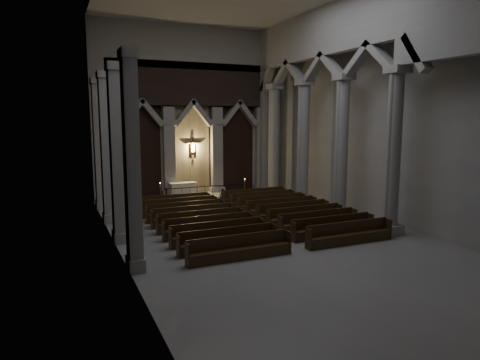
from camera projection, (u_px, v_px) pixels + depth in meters
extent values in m
plane|color=gray|center=(266.00, 234.00, 20.97)|extent=(24.00, 24.00, 0.00)
cube|color=gray|center=(191.00, 113.00, 30.97)|extent=(14.00, 0.10, 12.00)
cube|color=gray|center=(113.00, 109.00, 17.31)|extent=(0.10, 24.00, 12.00)
cube|color=gray|center=(383.00, 111.00, 22.89)|extent=(0.10, 24.00, 12.00)
cube|color=gray|center=(117.00, 154.00, 28.77)|extent=(0.80, 0.50, 6.40)
cube|color=gray|center=(119.00, 197.00, 29.20)|extent=(1.05, 0.70, 0.50)
cube|color=gray|center=(115.00, 122.00, 28.46)|extent=(1.00, 0.65, 0.35)
cube|color=gray|center=(169.00, 153.00, 30.20)|extent=(0.80, 0.50, 6.40)
cube|color=gray|center=(170.00, 194.00, 30.63)|extent=(1.05, 0.70, 0.50)
cube|color=gray|center=(168.00, 122.00, 29.89)|extent=(1.00, 0.65, 0.35)
cube|color=gray|center=(217.00, 151.00, 31.64)|extent=(0.80, 0.50, 6.40)
cube|color=gray|center=(217.00, 190.00, 32.06)|extent=(1.05, 0.70, 0.50)
cube|color=gray|center=(217.00, 122.00, 31.33)|extent=(1.00, 0.65, 0.35)
cube|color=gray|center=(260.00, 150.00, 33.07)|extent=(0.80, 0.50, 6.40)
cube|color=gray|center=(260.00, 187.00, 33.50)|extent=(1.05, 0.70, 0.50)
cube|color=gray|center=(261.00, 122.00, 32.76)|extent=(1.00, 0.65, 0.35)
cube|color=black|center=(142.00, 149.00, 29.76)|extent=(2.60, 0.15, 7.00)
cube|color=tan|center=(192.00, 147.00, 31.19)|extent=(2.60, 0.15, 7.00)
cube|color=black|center=(237.00, 146.00, 32.63)|extent=(2.60, 0.15, 7.00)
cube|color=black|center=(192.00, 84.00, 30.23)|extent=(12.00, 0.50, 3.00)
cube|color=gray|center=(103.00, 135.00, 28.26)|extent=(1.60, 0.50, 9.00)
cube|color=gray|center=(270.00, 133.00, 33.20)|extent=(1.60, 0.50, 9.00)
cube|color=gray|center=(192.00, 48.00, 29.87)|extent=(14.00, 0.50, 3.00)
plane|color=#FFC972|center=(192.00, 147.00, 31.17)|extent=(1.50, 0.00, 1.50)
cube|color=brown|center=(192.00, 147.00, 31.09)|extent=(0.13, 0.08, 1.80)
cube|color=brown|center=(192.00, 143.00, 31.04)|extent=(1.10, 0.08, 0.13)
cube|color=#A58160|center=(193.00, 148.00, 31.04)|extent=(0.26, 0.10, 0.60)
sphere|color=#A58160|center=(193.00, 143.00, 30.98)|extent=(0.17, 0.17, 0.17)
cylinder|color=#A58160|center=(189.00, 143.00, 30.88)|extent=(0.45, 0.08, 0.08)
cylinder|color=#A58160|center=(196.00, 143.00, 31.09)|extent=(0.45, 0.08, 0.08)
cube|color=gray|center=(273.00, 191.00, 31.73)|extent=(1.00, 1.00, 0.50)
cylinder|color=gray|center=(274.00, 140.00, 31.18)|extent=(0.70, 0.70, 7.50)
cube|color=gray|center=(274.00, 87.00, 30.63)|extent=(0.95, 0.95, 0.35)
cube|color=gray|center=(302.00, 200.00, 28.10)|extent=(1.00, 1.00, 0.50)
cylinder|color=gray|center=(303.00, 143.00, 27.56)|extent=(0.70, 0.70, 7.50)
cube|color=gray|center=(304.00, 82.00, 27.00)|extent=(0.95, 0.95, 0.35)
cube|color=gray|center=(339.00, 213.00, 24.48)|extent=(1.00, 1.00, 0.50)
cylinder|color=gray|center=(341.00, 147.00, 23.94)|extent=(0.70, 0.70, 7.50)
cube|color=gray|center=(344.00, 77.00, 23.38)|extent=(0.95, 0.95, 0.35)
cube|color=gray|center=(389.00, 229.00, 20.85)|extent=(1.00, 1.00, 0.50)
cylinder|color=gray|center=(393.00, 153.00, 20.31)|extent=(0.70, 0.70, 7.50)
cube|color=gray|center=(398.00, 70.00, 19.76)|extent=(0.95, 0.95, 0.35)
cube|color=gray|center=(364.00, 19.00, 21.62)|extent=(0.55, 24.00, 2.80)
cube|color=gray|center=(262.00, 131.00, 32.82)|extent=(0.55, 1.20, 9.20)
cube|color=gray|center=(101.00, 204.00, 26.85)|extent=(0.60, 1.00, 0.50)
cube|color=gray|center=(98.00, 145.00, 26.31)|extent=(0.50, 0.80, 7.50)
cube|color=gray|center=(95.00, 81.00, 25.75)|extent=(0.60, 1.00, 0.35)
cube|color=gray|center=(109.00, 218.00, 23.22)|extent=(0.60, 1.00, 0.50)
cube|color=gray|center=(106.00, 149.00, 22.68)|extent=(0.50, 0.80, 7.50)
cube|color=gray|center=(102.00, 75.00, 22.13)|extent=(0.60, 1.00, 0.35)
cube|color=gray|center=(120.00, 236.00, 19.60)|extent=(0.60, 1.00, 0.50)
cube|color=gray|center=(116.00, 155.00, 19.06)|extent=(0.50, 0.80, 7.50)
cube|color=gray|center=(113.00, 66.00, 18.50)|extent=(0.60, 1.00, 0.35)
cube|color=gray|center=(135.00, 263.00, 15.98)|extent=(0.60, 1.00, 0.50)
cube|color=gray|center=(132.00, 164.00, 15.44)|extent=(0.50, 0.80, 7.50)
cube|color=gray|center=(128.00, 54.00, 14.88)|extent=(0.60, 1.00, 0.35)
cube|color=gray|center=(198.00, 196.00, 30.56)|extent=(8.50, 2.60, 0.15)
cube|color=silver|center=(183.00, 190.00, 30.25)|extent=(1.73, 0.67, 0.91)
cube|color=silver|center=(183.00, 183.00, 30.18)|extent=(1.87, 0.75, 0.04)
cube|color=black|center=(205.00, 186.00, 29.02)|extent=(5.36, 0.05, 0.05)
cube|color=black|center=(166.00, 196.00, 28.02)|extent=(0.09, 0.09, 1.07)
cube|color=black|center=(241.00, 191.00, 30.16)|extent=(0.09, 0.09, 1.07)
cylinder|color=black|center=(174.00, 196.00, 28.24)|extent=(0.02, 0.02, 0.99)
cylinder|color=black|center=(182.00, 196.00, 28.45)|extent=(0.02, 0.02, 0.99)
cylinder|color=black|center=(190.00, 195.00, 28.67)|extent=(0.02, 0.02, 0.99)
cylinder|color=black|center=(198.00, 194.00, 28.88)|extent=(0.02, 0.02, 0.99)
cylinder|color=black|center=(205.00, 194.00, 29.09)|extent=(0.02, 0.02, 0.99)
cylinder|color=black|center=(212.00, 193.00, 29.31)|extent=(0.02, 0.02, 0.99)
cylinder|color=black|center=(220.00, 193.00, 29.52)|extent=(0.02, 0.02, 0.99)
cylinder|color=black|center=(227.00, 192.00, 29.73)|extent=(0.02, 0.02, 0.99)
cylinder|color=black|center=(234.00, 192.00, 29.95)|extent=(0.02, 0.02, 0.99)
cylinder|color=#B37937|center=(161.00, 204.00, 28.03)|extent=(0.25, 0.25, 0.05)
cylinder|color=#B37937|center=(160.00, 195.00, 27.94)|extent=(0.04, 0.04, 1.18)
cylinder|color=#B37937|center=(160.00, 186.00, 27.86)|extent=(0.12, 0.12, 0.02)
cylinder|color=beige|center=(160.00, 185.00, 27.84)|extent=(0.05, 0.05, 0.21)
sphere|color=#E5B450|center=(160.00, 183.00, 27.83)|extent=(0.05, 0.05, 0.05)
cylinder|color=#B37937|center=(245.00, 196.00, 30.88)|extent=(0.22, 0.22, 0.05)
cylinder|color=#B37937|center=(245.00, 189.00, 30.80)|extent=(0.03, 0.03, 1.06)
cylinder|color=#B37937|center=(245.00, 182.00, 30.72)|extent=(0.11, 0.11, 0.02)
cylinder|color=beige|center=(245.00, 180.00, 30.71)|extent=(0.04, 0.04, 0.18)
sphere|color=#E5B450|center=(245.00, 179.00, 30.69)|extent=(0.04, 0.04, 0.04)
cube|color=black|center=(175.00, 207.00, 26.14)|extent=(4.39, 0.42, 0.47)
cube|color=black|center=(174.00, 198.00, 26.25)|extent=(4.39, 0.07, 0.52)
cube|color=black|center=(138.00, 206.00, 25.23)|extent=(0.06, 0.47, 0.94)
cube|color=black|center=(208.00, 200.00, 26.98)|extent=(0.06, 0.47, 0.94)
cube|color=black|center=(254.00, 200.00, 28.29)|extent=(4.39, 0.42, 0.47)
cube|color=black|center=(253.00, 192.00, 28.40)|extent=(4.39, 0.07, 0.52)
cube|color=black|center=(223.00, 199.00, 27.38)|extent=(0.06, 0.47, 0.94)
cube|color=black|center=(283.00, 194.00, 29.13)|extent=(0.06, 0.47, 0.94)
cube|color=black|center=(180.00, 211.00, 25.01)|extent=(4.39, 0.42, 0.47)
cube|color=black|center=(179.00, 202.00, 25.12)|extent=(4.39, 0.07, 0.52)
cube|color=black|center=(142.00, 210.00, 24.10)|extent=(0.06, 0.47, 0.94)
cube|color=black|center=(215.00, 204.00, 25.85)|extent=(0.06, 0.47, 0.94)
cube|color=black|center=(263.00, 204.00, 27.16)|extent=(4.39, 0.42, 0.47)
cube|color=black|center=(261.00, 195.00, 27.27)|extent=(4.39, 0.07, 0.52)
cube|color=black|center=(231.00, 203.00, 26.25)|extent=(0.06, 0.47, 0.94)
cube|color=black|center=(293.00, 197.00, 28.00)|extent=(0.06, 0.47, 0.94)
cube|color=black|center=(186.00, 215.00, 23.88)|extent=(4.39, 0.42, 0.47)
cube|color=black|center=(185.00, 206.00, 23.99)|extent=(4.39, 0.07, 0.52)
cube|color=black|center=(147.00, 215.00, 22.98)|extent=(0.06, 0.47, 0.94)
cube|color=black|center=(223.00, 208.00, 24.72)|extent=(0.06, 0.47, 0.94)
cube|color=black|center=(272.00, 207.00, 26.03)|extent=(4.39, 0.42, 0.47)
cube|color=black|center=(270.00, 199.00, 26.14)|extent=(4.39, 0.07, 0.52)
cube|color=black|center=(239.00, 206.00, 25.13)|extent=(0.06, 0.47, 0.94)
cube|color=black|center=(303.00, 201.00, 26.87)|extent=(0.06, 0.47, 0.94)
cube|color=black|center=(193.00, 220.00, 22.75)|extent=(4.39, 0.42, 0.47)
cube|color=black|center=(192.00, 210.00, 22.86)|extent=(4.39, 0.07, 0.52)
cube|color=black|center=(152.00, 220.00, 21.85)|extent=(0.06, 0.47, 0.94)
cube|color=black|center=(231.00, 212.00, 23.60)|extent=(0.06, 0.47, 0.94)
cube|color=black|center=(282.00, 211.00, 24.91)|extent=(4.39, 0.42, 0.47)
cube|color=black|center=(280.00, 202.00, 25.01)|extent=(4.39, 0.07, 0.52)
cube|color=black|center=(248.00, 211.00, 24.00)|extent=(0.06, 0.47, 0.94)
cube|color=black|center=(314.00, 204.00, 25.75)|extent=(0.06, 0.47, 0.94)
cube|color=black|center=(201.00, 226.00, 21.63)|extent=(4.39, 0.42, 0.47)
cube|color=black|center=(199.00, 215.00, 21.73)|extent=(4.39, 0.07, 0.52)
cube|color=black|center=(157.00, 225.00, 20.72)|extent=(0.06, 0.47, 0.94)
cube|color=black|center=(240.00, 217.00, 22.47)|extent=(0.06, 0.47, 0.94)
cube|color=black|center=(293.00, 216.00, 23.78)|extent=(4.39, 0.42, 0.47)
cube|color=black|center=(291.00, 206.00, 23.88)|extent=(4.39, 0.07, 0.52)
cube|color=black|center=(257.00, 215.00, 22.87)|extent=(0.06, 0.47, 0.94)
cube|color=black|center=(326.00, 208.00, 24.62)|extent=(0.06, 0.47, 0.94)
cube|color=black|center=(209.00, 231.00, 20.50)|extent=(4.39, 0.42, 0.47)
cube|color=black|center=(207.00, 220.00, 20.61)|extent=(4.39, 0.07, 0.52)
cube|color=black|center=(164.00, 232.00, 19.59)|extent=(0.06, 0.47, 0.94)
cube|color=black|center=(250.00, 222.00, 21.34)|extent=(0.06, 0.47, 0.94)
cube|color=black|center=(305.00, 221.00, 22.65)|extent=(4.39, 0.42, 0.47)
cube|color=black|center=(303.00, 211.00, 22.76)|extent=(4.39, 0.07, 0.52)
cube|color=black|center=(268.00, 220.00, 21.74)|extent=(0.06, 0.47, 0.94)
cube|color=black|center=(339.00, 213.00, 23.49)|extent=(0.06, 0.47, 0.94)
cube|color=black|center=(218.00, 238.00, 19.37)|extent=(4.39, 0.42, 0.47)
cube|color=black|center=(216.00, 226.00, 19.48)|extent=(4.39, 0.07, 0.52)
cube|color=black|center=(171.00, 239.00, 18.46)|extent=(0.06, 0.47, 0.94)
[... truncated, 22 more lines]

